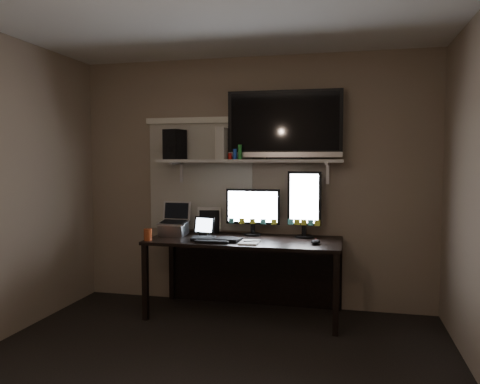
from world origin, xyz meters
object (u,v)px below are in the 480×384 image
(speaker, at_px, (175,144))
(game_console, at_px, (223,144))
(monitor_portrait, at_px, (304,204))
(tablet, at_px, (205,226))
(desk, at_px, (247,255))
(cup, at_px, (148,235))
(laptop, at_px, (173,219))
(mouse, at_px, (316,242))
(keyboard, at_px, (216,239))
(tv, at_px, (284,125))
(monitor_landscape, at_px, (253,212))

(speaker, bearing_deg, game_console, 12.92)
(monitor_portrait, xyz_separation_m, tablet, (-0.96, -0.12, -0.23))
(tablet, bearing_deg, desk, 15.83)
(tablet, xyz_separation_m, speaker, (-0.34, 0.11, 0.81))
(cup, distance_m, game_console, 1.15)
(laptop, height_order, speaker, speaker)
(laptop, bearing_deg, mouse, -6.36)
(mouse, bearing_deg, keyboard, -169.27)
(monitor_portrait, relative_size, laptop, 2.03)
(monitor_portrait, bearing_deg, tv, 178.07)
(desk, bearing_deg, tv, 20.40)
(cup, relative_size, tv, 0.10)
(monitor_portrait, height_order, cup, monitor_portrait)
(monitor_portrait, relative_size, game_console, 2.11)
(desk, height_order, monitor_landscape, monitor_landscape)
(monitor_landscape, height_order, tv, tv)
(keyboard, xyz_separation_m, game_console, (-0.02, 0.35, 0.89))
(monitor_portrait, distance_m, laptop, 1.29)
(keyboard, relative_size, game_console, 1.53)
(tablet, relative_size, laptop, 0.68)
(desk, xyz_separation_m, tablet, (-0.42, -0.02, 0.27))
(tablet, relative_size, game_console, 0.70)
(laptop, height_order, game_console, game_console)
(monitor_landscape, relative_size, speaker, 1.79)
(monitor_portrait, height_order, mouse, monitor_portrait)
(game_console, distance_m, speaker, 0.51)
(monitor_landscape, xyz_separation_m, tablet, (-0.46, -0.13, -0.14))
(desk, height_order, laptop, laptop)
(monitor_portrait, bearing_deg, speaker, -172.57)
(laptop, distance_m, cup, 0.37)
(monitor_landscape, bearing_deg, tablet, -164.65)
(desk, bearing_deg, speaker, 173.55)
(laptop, bearing_deg, monitor_portrait, 8.22)
(tablet, distance_m, speaker, 0.88)
(tv, height_order, speaker, tv)
(keyboard, height_order, speaker, speaker)
(monitor_landscape, distance_m, mouse, 0.76)
(monitor_portrait, distance_m, keyboard, 0.91)
(desk, height_order, speaker, speaker)
(keyboard, xyz_separation_m, tv, (0.58, 0.39, 1.07))
(game_console, bearing_deg, mouse, -17.00)
(game_console, bearing_deg, speaker, -177.10)
(tablet, bearing_deg, keyboard, -39.99)
(mouse, bearing_deg, tv, 141.37)
(cup, height_order, game_console, game_console)
(tv, bearing_deg, monitor_landscape, -177.22)
(desk, distance_m, laptop, 0.81)
(monitor_portrait, bearing_deg, cup, -153.17)
(laptop, xyz_separation_m, game_console, (0.47, 0.16, 0.74))
(monitor_landscape, xyz_separation_m, game_console, (-0.29, -0.02, 0.67))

